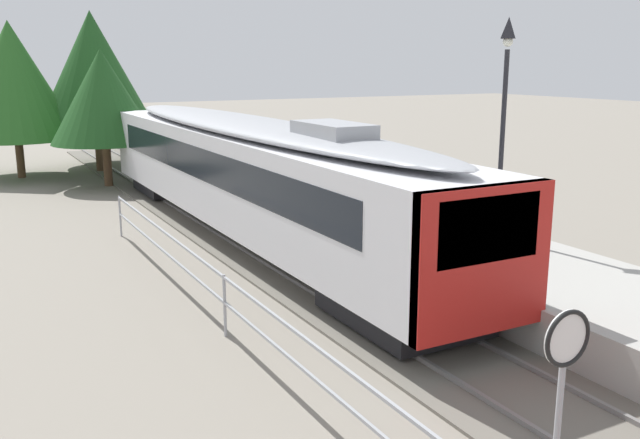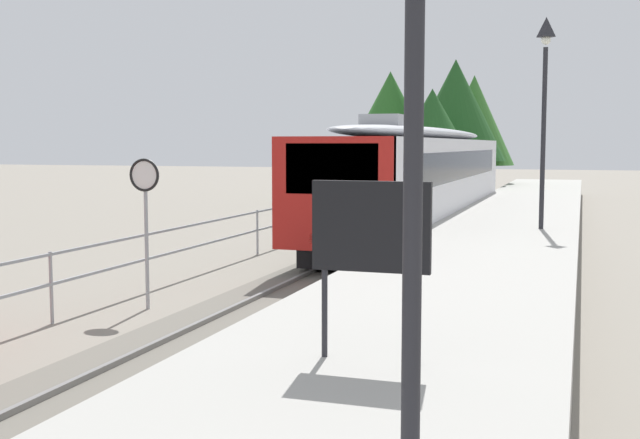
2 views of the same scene
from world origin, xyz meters
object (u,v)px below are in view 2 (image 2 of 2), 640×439
at_px(commuter_train, 422,171).
at_px(platform_notice_board, 371,233).
at_px(speed_limit_sign, 145,195).
at_px(platform_lamp_mid_platform, 545,82).

bearing_deg(commuter_train, platform_notice_board, -80.43).
bearing_deg(commuter_train, speed_limit_sign, -99.58).
xyz_separation_m(commuter_train, platform_lamp_mid_platform, (4.27, -5.98, 2.47)).
xyz_separation_m(platform_lamp_mid_platform, speed_limit_sign, (-6.66, -8.20, -2.50)).
relative_size(commuter_train, platform_lamp_mid_platform, 3.92).
xyz_separation_m(commuter_train, platform_notice_board, (3.27, -19.41, 0.04)).
bearing_deg(platform_lamp_mid_platform, speed_limit_sign, -129.08).
relative_size(platform_notice_board, speed_limit_sign, 0.64).
bearing_deg(speed_limit_sign, commuter_train, 80.42).
relative_size(platform_lamp_mid_platform, speed_limit_sign, 1.91).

